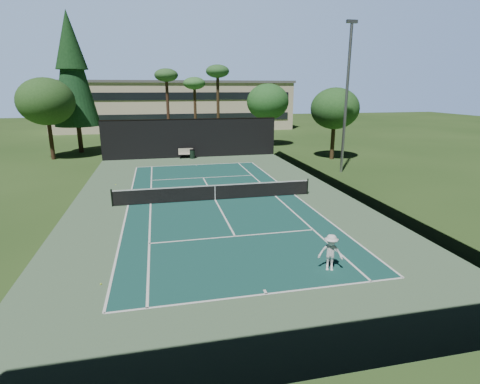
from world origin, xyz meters
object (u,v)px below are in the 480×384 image
(tennis_ball_b, at_px, (150,198))
(tennis_ball_d, at_px, (116,185))
(park_bench, at_px, (186,153))
(tennis_net, at_px, (215,192))
(trash_bin, at_px, (192,154))
(player, at_px, (331,253))
(tennis_ball_a, at_px, (101,284))
(tennis_ball_c, at_px, (258,187))

(tennis_ball_b, bearing_deg, tennis_ball_d, 122.05)
(tennis_ball_b, distance_m, tennis_ball_d, 4.88)
(tennis_ball_d, height_order, park_bench, park_bench)
(tennis_net, xyz_separation_m, trash_bin, (-0.02, 15.32, -0.08))
(tennis_ball_b, height_order, park_bench, park_bench)
(tennis_ball_d, bearing_deg, tennis_ball_b, -57.95)
(player, bearing_deg, tennis_ball_b, 142.41)
(player, bearing_deg, tennis_ball_a, -163.09)
(tennis_ball_c, relative_size, tennis_ball_d, 0.99)
(tennis_net, height_order, tennis_ball_c, tennis_net)
(tennis_ball_a, bearing_deg, tennis_ball_c, 53.02)
(tennis_net, relative_size, trash_bin, 13.65)
(tennis_net, distance_m, tennis_ball_c, 4.47)
(tennis_net, bearing_deg, tennis_ball_c, 35.83)
(tennis_net, relative_size, tennis_ball_c, 184.84)
(tennis_ball_d, bearing_deg, tennis_ball_a, -86.62)
(tennis_ball_b, bearing_deg, player, -59.20)
(tennis_ball_c, distance_m, tennis_ball_d, 10.72)
(tennis_ball_b, bearing_deg, park_bench, 76.35)
(player, distance_m, park_bench, 26.56)
(tennis_ball_c, bearing_deg, park_bench, 108.05)
(tennis_ball_a, bearing_deg, tennis_ball_b, 81.50)
(player, height_order, park_bench, player)
(tennis_ball_c, relative_size, trash_bin, 0.07)
(tennis_ball_a, relative_size, park_bench, 0.05)
(player, xyz_separation_m, tennis_ball_c, (0.60, 13.23, -0.72))
(tennis_ball_b, height_order, tennis_ball_c, tennis_ball_b)
(tennis_ball_c, bearing_deg, player, -92.58)
(tennis_ball_c, bearing_deg, tennis_ball_a, -126.98)
(tennis_net, xyz_separation_m, tennis_ball_d, (-6.73, 5.48, -0.52))
(tennis_net, distance_m, player, 11.05)
(tennis_ball_a, xyz_separation_m, trash_bin, (5.81, 25.23, 0.44))
(tennis_net, distance_m, tennis_ball_a, 11.51)
(park_bench, bearing_deg, tennis_ball_c, -71.95)
(tennis_net, height_order, player, player)
(park_bench, bearing_deg, tennis_net, -87.58)
(tennis_net, height_order, tennis_ball_d, tennis_net)
(tennis_ball_d, relative_size, trash_bin, 0.07)
(trash_bin, bearing_deg, player, -83.37)
(tennis_ball_b, bearing_deg, tennis_ball_a, -98.50)
(tennis_ball_c, height_order, trash_bin, trash_bin)
(tennis_ball_b, xyz_separation_m, park_bench, (3.48, 14.32, 0.51))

